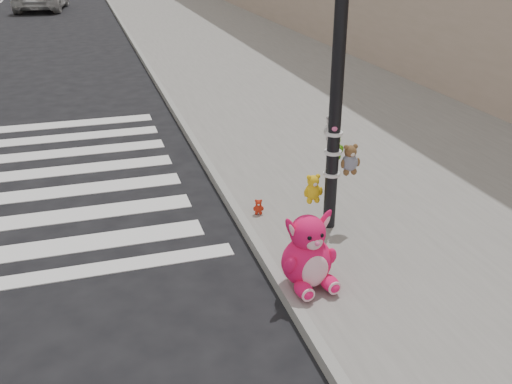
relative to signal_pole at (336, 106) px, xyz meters
name	(u,v)px	position (x,y,z in m)	size (l,w,h in m)	color
ground	(152,360)	(-2.61, -1.81, -1.79)	(120.00, 120.00, 0.00)	black
sidewalk_near	(289,80)	(2.39, 8.19, -1.72)	(7.00, 80.00, 0.14)	slate
curb_edge	(162,90)	(-1.06, 8.19, -1.72)	(0.12, 80.00, 0.15)	gray
signal_pole	(336,106)	(0.00, 0.00, 0.00)	(0.70, 0.48, 4.00)	black
pink_bunny	(308,256)	(-0.81, -1.24, -1.28)	(0.63, 0.70, 0.89)	#FF155F
red_teddy	(258,207)	(-0.81, 0.59, -1.54)	(0.15, 0.11, 0.22)	red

